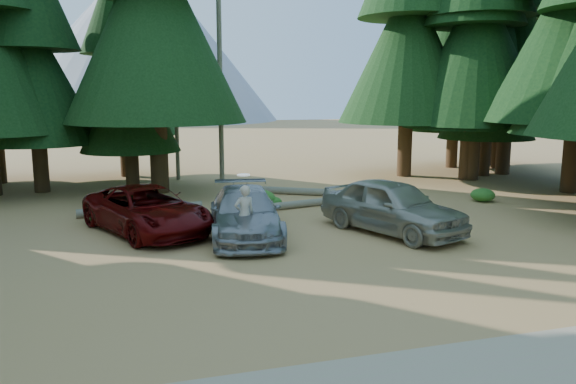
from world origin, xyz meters
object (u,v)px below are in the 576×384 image
object	(u,v)px
silver_minivan_center	(245,213)
log_right	(288,205)
log_left	(141,209)
silver_minivan_right	(392,206)
log_mid	(293,191)
red_pickup	(147,210)
frisbee_player	(244,214)

from	to	relation	value
silver_minivan_center	log_right	xyz separation A→B (m)	(2.45, 3.71, -0.60)
silver_minivan_center	log_left	bearing A→B (deg)	132.09
silver_minivan_center	silver_minivan_right	world-z (taller)	silver_minivan_right
log_left	log_right	xyz separation A→B (m)	(5.39, -0.66, -0.02)
log_mid	log_left	bearing A→B (deg)	-130.02
red_pickup	frisbee_player	xyz separation A→B (m)	(2.55, -2.70, 0.27)
silver_minivan_center	red_pickup	bearing A→B (deg)	161.64
red_pickup	silver_minivan_right	distance (m)	7.68
log_left	silver_minivan_center	bearing A→B (deg)	-60.53
silver_minivan_right	log_right	xyz separation A→B (m)	(-2.08, 4.47, -0.71)
log_mid	log_right	xyz separation A→B (m)	(-1.06, -2.92, -0.01)
log_left	log_mid	world-z (taller)	log_left
log_left	log_mid	size ratio (longest dim) A/B	1.19
silver_minivan_center	log_mid	xyz separation A→B (m)	(3.51, 6.64, -0.58)
silver_minivan_right	log_left	world-z (taller)	silver_minivan_right
silver_minivan_right	frisbee_player	world-z (taller)	frisbee_player
red_pickup	log_mid	xyz separation A→B (m)	(6.35, 5.22, -0.57)
log_left	frisbee_player	bearing A→B (deg)	-69.28
log_mid	frisbee_player	bearing A→B (deg)	-84.98
silver_minivan_right	log_right	size ratio (longest dim) A/B	1.14
red_pickup	silver_minivan_right	size ratio (longest dim) A/B	1.05
silver_minivan_center	log_left	size ratio (longest dim) A/B	1.14
silver_minivan_right	log_mid	xyz separation A→B (m)	(-1.01, 7.39, -0.70)
frisbee_player	log_mid	size ratio (longest dim) A/B	0.52
log_left	log_mid	xyz separation A→B (m)	(6.45, 2.26, -0.01)
log_left	log_mid	distance (m)	6.83
log_right	frisbee_player	bearing A→B (deg)	-130.71
silver_minivan_right	frisbee_player	bearing A→B (deg)	164.75
log_right	log_mid	bearing A→B (deg)	58.04
frisbee_player	log_left	size ratio (longest dim) A/B	0.44
silver_minivan_right	log_right	bearing A→B (deg)	93.50
silver_minivan_center	log_mid	distance (m)	7.53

